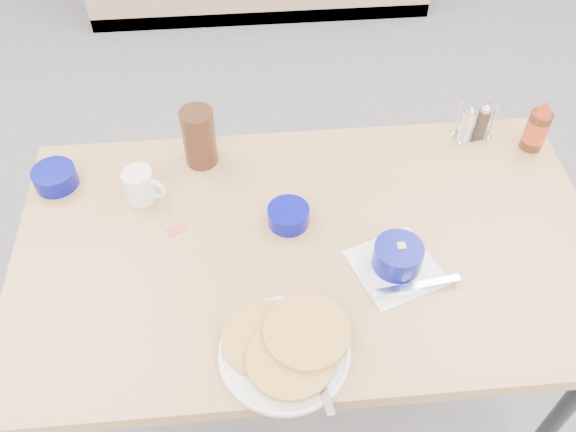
{
  "coord_description": "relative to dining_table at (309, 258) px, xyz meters",
  "views": [
    {
      "loc": [
        -0.13,
        -0.65,
        1.89
      ],
      "look_at": [
        -0.05,
        0.29,
        0.82
      ],
      "focal_mm": 38.0,
      "sensor_mm": 36.0,
      "label": 1
    }
  ],
  "objects": [
    {
      "name": "dining_table",
      "position": [
        0.0,
        0.0,
        0.0
      ],
      "size": [
        1.4,
        0.8,
        0.76
      ],
      "color": "#B57E53",
      "rests_on": "ground"
    },
    {
      "name": "pancake_plate",
      "position": [
        -0.08,
        -0.28,
        0.08
      ],
      "size": [
        0.27,
        0.28,
        0.05
      ],
      "rotation": [
        0.0,
        0.0,
        -0.17
      ],
      "color": "white",
      "rests_on": "dining_table"
    },
    {
      "name": "coffee_mug",
      "position": [
        -0.4,
        0.18,
        0.11
      ],
      "size": [
        0.11,
        0.08,
        0.09
      ],
      "rotation": [
        0.0,
        0.0,
        -0.4
      ],
      "color": "white",
      "rests_on": "dining_table"
    },
    {
      "name": "grits_setting",
      "position": [
        0.19,
        -0.09,
        0.09
      ],
      "size": [
        0.25,
        0.23,
        0.08
      ],
      "rotation": [
        0.0,
        0.0,
        0.34
      ],
      "color": "white",
      "rests_on": "dining_table"
    },
    {
      "name": "creamer_bowl",
      "position": [
        -0.63,
        0.25,
        0.09
      ],
      "size": [
        0.11,
        0.11,
        0.05
      ],
      "rotation": [
        0.0,
        0.0,
        0.17
      ],
      "color": "#050879",
      "rests_on": "dining_table"
    },
    {
      "name": "butter_bowl",
      "position": [
        -0.04,
        0.07,
        0.08
      ],
      "size": [
        0.1,
        0.1,
        0.05
      ],
      "rotation": [
        0.0,
        0.0,
        -0.31
      ],
      "color": "#050879",
      "rests_on": "dining_table"
    },
    {
      "name": "amber_tumbler",
      "position": [
        -0.26,
        0.31,
        0.14
      ],
      "size": [
        0.1,
        0.1,
        0.16
      ],
      "primitive_type": "cylinder",
      "rotation": [
        0.0,
        0.0,
        0.17
      ],
      "color": "#391F12",
      "rests_on": "dining_table"
    },
    {
      "name": "condiment_caddy",
      "position": [
        0.49,
        0.34,
        0.1
      ],
      "size": [
        0.11,
        0.07,
        0.12
      ],
      "rotation": [
        0.0,
        0.0,
        0.15
      ],
      "color": "silver",
      "rests_on": "dining_table"
    },
    {
      "name": "syrup_bottle",
      "position": [
        0.64,
        0.28,
        0.13
      ],
      "size": [
        0.06,
        0.06,
        0.15
      ],
      "rotation": [
        0.0,
        0.0,
        -0.24
      ],
      "color": "#47230F",
      "rests_on": "dining_table"
    },
    {
      "name": "sugar_wrapper",
      "position": [
        -0.32,
        0.07,
        0.06
      ],
      "size": [
        0.05,
        0.05,
        0.0
      ],
      "primitive_type": "cube",
      "rotation": [
        0.0,
        0.0,
        0.49
      ],
      "color": "#D5474A",
      "rests_on": "dining_table"
    }
  ]
}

